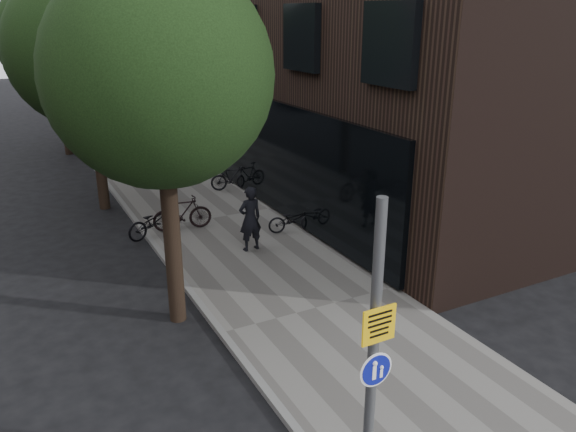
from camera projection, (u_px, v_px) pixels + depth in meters
ground at (399, 400)px, 9.84m from camera, size 120.00×120.00×0.00m
sidewalk at (212, 220)px, 18.26m from camera, size 4.50×60.00×0.12m
curb_edge at (144, 231)px, 17.28m from camera, size 0.15×60.00×0.13m
street_tree_near at (162, 84)px, 10.87m from camera, size 4.40×4.40×7.50m
street_tree_mid at (89, 56)px, 17.95m from camera, size 5.00×5.00×7.80m
street_tree_far at (56, 43)px, 25.44m from camera, size 5.00×5.00×7.80m
signpost at (373, 353)px, 7.23m from camera, size 0.49×0.14×4.27m
pedestrian at (250, 219)px, 15.50m from camera, size 0.71×0.49×1.85m
parked_bike_facade_near at (293, 219)px, 16.96m from camera, size 1.60×0.88×0.80m
parked_bike_facade_far at (232, 178)px, 21.00m from camera, size 1.63×0.81×0.95m
parked_bike_curb_near at (155, 221)px, 16.61m from camera, size 1.90×1.17×0.94m
parked_bike_curb_far at (182, 213)px, 17.09m from camera, size 1.84×0.75×1.07m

